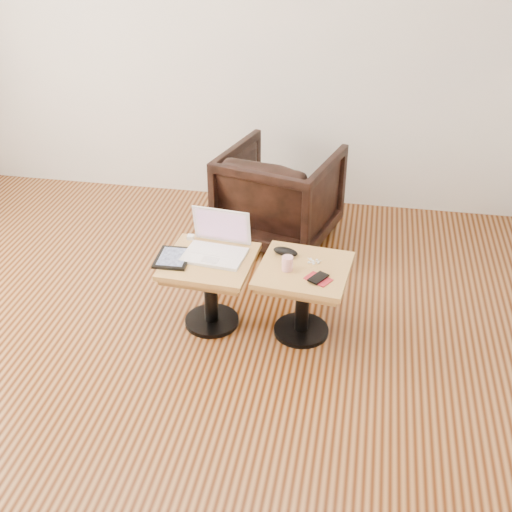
% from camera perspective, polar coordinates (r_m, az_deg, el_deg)
% --- Properties ---
extents(room_shell, '(4.52, 4.52, 2.71)m').
position_cam_1_polar(room_shell, '(2.97, -11.18, 10.40)').
color(room_shell, '#401B09').
rests_on(room_shell, ground).
extents(side_table_left, '(0.53, 0.53, 0.46)m').
position_cam_1_polar(side_table_left, '(3.75, -4.12, -1.74)').
color(side_table_left, black).
rests_on(side_table_left, ground).
extents(side_table_right, '(0.55, 0.55, 0.46)m').
position_cam_1_polar(side_table_right, '(3.67, 4.22, -2.54)').
color(side_table_right, black).
rests_on(side_table_right, ground).
extents(laptop, '(0.38, 0.32, 0.25)m').
position_cam_1_polar(laptop, '(3.72, -3.51, 0.94)').
color(laptop, white).
rests_on(laptop, side_table_left).
extents(tablet, '(0.20, 0.25, 0.02)m').
position_cam_1_polar(tablet, '(3.70, -7.38, -0.16)').
color(tablet, black).
rests_on(tablet, side_table_left).
extents(charging_adapter, '(0.04, 0.04, 0.02)m').
position_cam_1_polar(charging_adapter, '(3.90, -5.83, 1.69)').
color(charging_adapter, white).
rests_on(charging_adapter, side_table_left).
extents(glasses_case, '(0.16, 0.10, 0.05)m').
position_cam_1_polar(glasses_case, '(3.71, 2.64, 0.39)').
color(glasses_case, black).
rests_on(glasses_case, side_table_right).
extents(striped_cup, '(0.08, 0.08, 0.08)m').
position_cam_1_polar(striped_cup, '(3.56, 2.81, -0.66)').
color(striped_cup, '#E15B73').
rests_on(striped_cup, side_table_right).
extents(earbuds_tangle, '(0.08, 0.06, 0.01)m').
position_cam_1_polar(earbuds_tangle, '(3.66, 5.14, -0.49)').
color(earbuds_tangle, white).
rests_on(earbuds_tangle, side_table_right).
extents(phone_on_sleeve, '(0.16, 0.15, 0.02)m').
position_cam_1_polar(phone_on_sleeve, '(3.51, 5.56, -2.00)').
color(phone_on_sleeve, '#6E030C').
rests_on(phone_on_sleeve, side_table_right).
extents(armchair, '(0.93, 0.94, 0.70)m').
position_cam_1_polar(armchair, '(4.66, 2.12, 5.40)').
color(armchair, black).
rests_on(armchair, ground).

